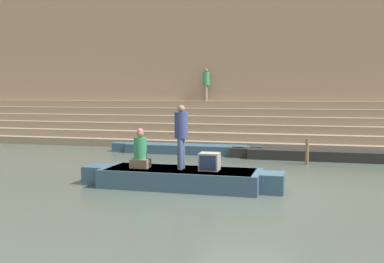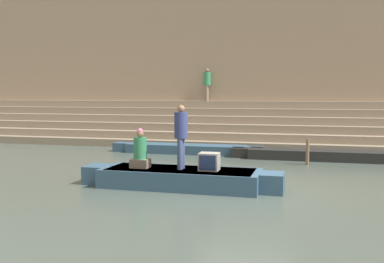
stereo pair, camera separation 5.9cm
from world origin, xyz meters
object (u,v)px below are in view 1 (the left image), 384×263
Objects in this scene: person_rowing at (140,152)px; person_on_steps at (206,82)px; person_standing at (181,132)px; tv_set at (209,162)px; moored_boat_shore at (314,154)px; moored_boat_distant at (185,149)px; mooring_post at (307,152)px; rowboat_main at (181,178)px.

person_on_steps is (-0.75, 11.22, 2.14)m from person_rowing.
person_standing is 3.34× the size of tv_set.
moored_boat_shore is 0.99× the size of moored_boat_distant.
moored_boat_distant is at bearing 13.67° from person_on_steps.
person_on_steps is at bearing 128.73° from mooring_post.
mooring_post is at bearing 59.31° from rowboat_main.
moored_boat_distant is (-1.70, 6.59, -0.06)m from rowboat_main.
tv_set reaches higher than moored_boat_shore.
moored_boat_distant is 7.04× the size of mooring_post.
person_standing is at bearing -178.44° from tv_set.
moored_boat_distant is at bearing 114.74° from tv_set.
person_rowing is 1.18× the size of mooring_post.
moored_boat_shore is at bearing 69.16° from person_rowing.
moored_boat_distant is (-1.71, 6.56, -1.27)m from person_standing.
person_rowing is 7.70m from moored_boat_shore.
moored_boat_shore is (3.47, 6.04, -1.27)m from person_standing.
person_rowing is 0.17× the size of moored_boat_shore.
tv_set is (0.77, -0.03, -0.75)m from person_standing.
rowboat_main is 1.21m from person_standing.
mooring_post is (4.32, 4.88, -0.46)m from person_rowing.
tv_set is 6.67m from moored_boat_shore.
person_on_steps is at bearing 140.10° from moored_boat_shore.
person_on_steps reaches higher than moored_boat_shore.
moored_boat_distant is (-0.60, 6.66, -0.72)m from person_rowing.
person_standing is 1.87× the size of mooring_post.
person_on_steps is (-0.15, 4.55, 2.86)m from moored_boat_distant.
person_rowing is at bearing -123.06° from moored_boat_shore.
moored_boat_shore is 6.94× the size of mooring_post.
person_on_steps reaches higher than mooring_post.
moored_boat_shore is 7.89m from person_on_steps.
tv_set is at bearing 2.92° from rowboat_main.
mooring_post is at bearing -22.24° from moored_boat_distant.
mooring_post is 8.52m from person_on_steps.
mooring_post is (-0.26, -1.26, 0.25)m from moored_boat_shore.
person_rowing is 0.65× the size of person_on_steps.
rowboat_main is 5.95× the size of mooring_post.
moored_boat_distant is 3.86× the size of person_on_steps.
person_on_steps is (-1.86, 11.15, 2.79)m from rowboat_main.
person_rowing is 11.44m from person_on_steps.
person_on_steps reaches higher than moored_boat_distant.
moored_boat_shore is 3.81× the size of person_on_steps.
moored_boat_shore is (3.48, 6.08, -0.06)m from rowboat_main.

